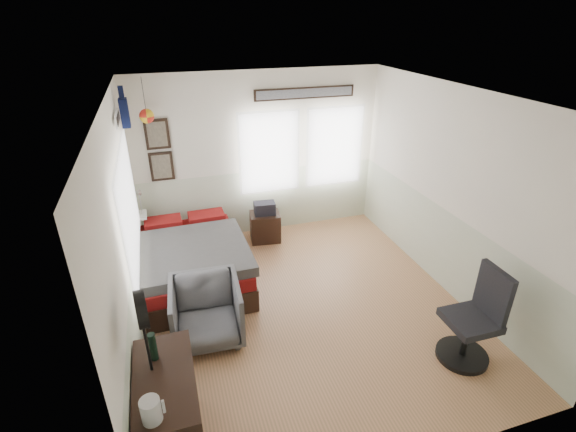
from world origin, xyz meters
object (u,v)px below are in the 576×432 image
(dresser, at_px, (171,416))
(nightstand, at_px, (265,227))
(task_chair, at_px, (474,324))
(bed, at_px, (193,261))
(armchair, at_px, (207,312))

(dresser, bearing_deg, nightstand, 63.58)
(task_chair, bearing_deg, nightstand, 115.44)
(bed, height_order, nightstand, bed)
(bed, xyz_separation_m, dresser, (-0.44, -2.59, 0.14))
(dresser, xyz_separation_m, task_chair, (3.19, 0.19, 0.01))
(armchair, bearing_deg, bed, 94.84)
(dresser, relative_size, armchair, 1.23)
(bed, distance_m, task_chair, 3.66)
(task_chair, bearing_deg, bed, 139.58)
(bed, height_order, armchair, armchair)
(bed, xyz_separation_m, nightstand, (1.26, 0.83, -0.07))
(bed, relative_size, dresser, 2.01)
(armchair, relative_size, task_chair, 0.72)
(bed, bearing_deg, dresser, -100.66)
(bed, relative_size, task_chair, 1.79)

